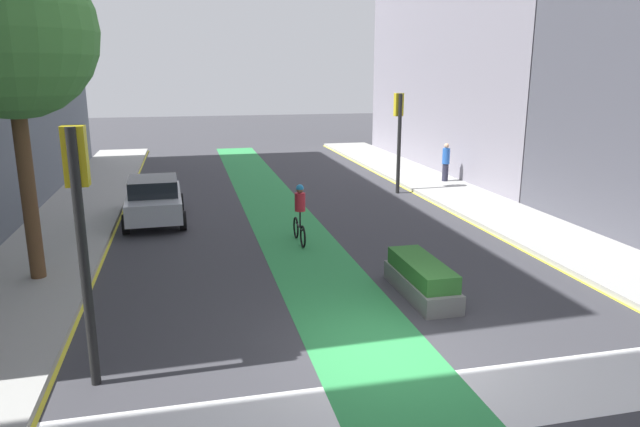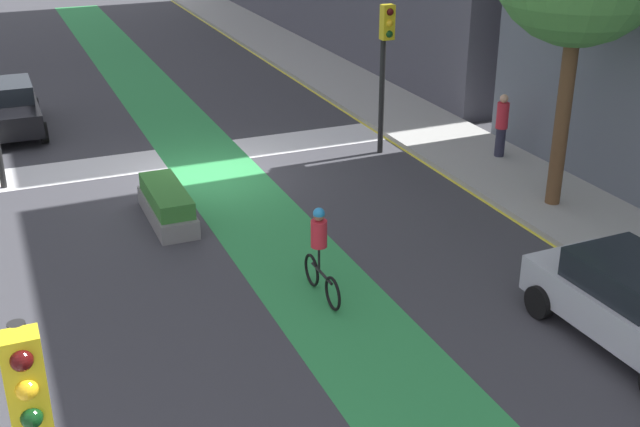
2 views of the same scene
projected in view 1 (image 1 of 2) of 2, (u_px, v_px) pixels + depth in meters
ground_plane at (386, 347)px, 10.99m from camera, size 120.00×120.00×0.00m
bike_lane_paint at (371, 349)px, 10.92m from camera, size 2.40×60.00×0.01m
crosswalk_band at (429, 405)px, 9.10m from camera, size 12.00×1.80×0.01m
curb_stripe_left at (48, 385)px, 9.66m from camera, size 0.16×60.00×0.01m
traffic_signal_near_left at (80, 208)px, 9.11m from camera, size 0.35×0.52×4.32m
traffic_signal_far_right at (399, 124)px, 24.28m from camera, size 0.35×0.52×4.24m
car_silver_left_far at (154, 199)px, 20.02m from camera, size 2.13×4.25×1.57m
cyclist_in_lane at (300, 213)px, 17.39m from camera, size 0.32×1.73×1.86m
pedestrian_sidewalk_right_b at (446, 162)px, 26.61m from camera, size 0.34×0.34×1.76m
street_tree_near at (8, 33)px, 12.93m from camera, size 3.94×3.94×7.82m
median_planter at (421, 279)px, 13.46m from camera, size 0.89×2.72×0.85m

